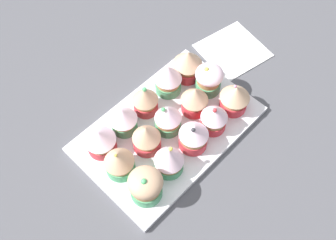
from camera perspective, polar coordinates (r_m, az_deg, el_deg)
The scene contains 18 objects.
ground_plane at distance 83.66cm, azimuth -0.00°, elevation -2.04°, with size 180.00×180.00×3.00cm, color #4C4C51.
baking_tray at distance 81.84cm, azimuth -0.00°, elevation -1.32°, with size 37.28×24.23×1.20cm.
cupcake_0 at distance 86.05cm, azimuth 2.91°, elevation 8.31°, with size 6.57×6.57×7.91cm.
cupcake_1 at distance 83.53cm, azimuth 0.03°, elevation 6.19°, with size 5.97×5.97×7.90cm.
cupcake_2 at distance 80.77cm, azimuth -3.28°, elevation 3.19°, with size 5.50×5.50×7.77cm.
cupcake_3 at distance 78.90cm, azimuth -6.59°, elevation 0.10°, with size 5.80×5.80×6.51cm.
cupcake_4 at distance 77.25cm, azimuth -9.95°, elevation -2.97°, with size 6.31×6.31×6.31cm.
cupcake_5 at distance 84.35cm, azimuth 6.04°, elevation 6.05°, with size 6.15×6.15×7.35cm.
cupcake_6 at distance 80.80cm, azimuth 3.93°, elevation 3.07°, with size 5.84×5.84×7.24cm.
cupcake_7 at distance 78.09cm, azimuth -0.13°, elevation 0.18°, with size 5.52×5.52×7.59cm.
cupcake_8 at distance 76.29cm, azimuth -3.39°, elevation -2.41°, with size 5.72×5.72×7.09cm.
cupcake_9 at distance 74.34cm, azimuth -7.24°, elevation -6.09°, with size 5.87×5.87×7.10cm.
cupcake_10 at distance 82.25cm, azimuth 9.81°, elevation 3.29°, with size 6.35×6.35×7.19cm.
cupcake_11 at distance 78.86cm, azimuth 6.83°, elevation 0.40°, with size 5.58×5.58×7.44cm.
cupcake_12 at distance 76.40cm, azimuth 3.80°, elevation -2.30°, with size 5.97×5.97×7.38cm.
cupcake_13 at distance 73.81cm, azimuth 0.16°, elevation -5.81°, with size 5.84×5.84×7.43cm.
cupcake_14 at distance 71.68cm, azimuth -3.31°, elevation -9.61°, with size 6.55×6.55×7.54cm.
napkin at distance 96.62cm, azimuth 9.54°, elevation 10.15°, with size 14.37×13.87×0.60cm, color white.
Camera 1 is at (29.65, 28.66, 71.29)cm, focal length 41.31 mm.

